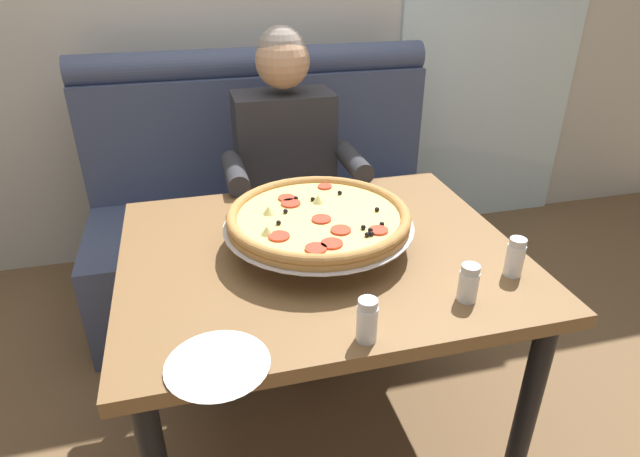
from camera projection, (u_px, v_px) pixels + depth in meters
The scene contains 9 objects.
ground_plane at pixel (320, 430), 1.91m from camera, with size 16.00×16.00×0.00m, color brown.
booth_bench at pixel (271, 217), 2.52m from camera, with size 1.63×0.78×1.13m.
dining_table at pixel (320, 276), 1.60m from camera, with size 1.14×0.94×0.75m.
diner_main at pixel (290, 175), 2.16m from camera, with size 0.54×0.64×1.27m.
pizza at pixel (317, 218), 1.53m from camera, with size 0.55×0.55×0.13m.
shaker_parmesan at pixel (365, 323), 1.18m from camera, with size 0.05×0.05×0.11m.
shaker_pepper_flakes at pixel (515, 260), 1.42m from camera, with size 0.05×0.05×0.11m.
shaker_oregano at pixel (468, 285), 1.32m from camera, with size 0.05×0.05×0.10m.
plate_near_left at pixel (217, 362), 1.12m from camera, with size 0.22×0.22×0.02m.
Camera 1 is at (-0.34, -1.30, 1.53)m, focal length 29.90 mm.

